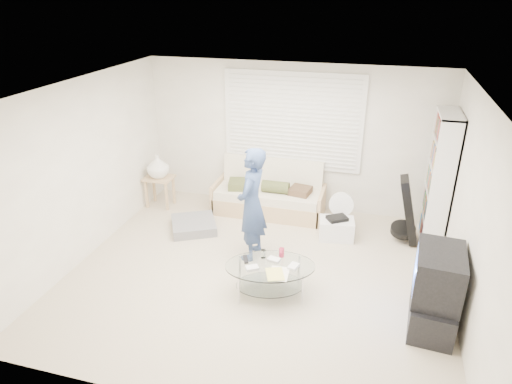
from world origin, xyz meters
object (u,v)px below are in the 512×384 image
(tv_unit, at_px, (435,291))
(futon_sofa, at_px, (269,196))
(coffee_table, at_px, (270,271))
(bookshelf, at_px, (439,179))

(tv_unit, bearing_deg, futon_sofa, 137.11)
(coffee_table, bearing_deg, bookshelf, 44.38)
(futon_sofa, bearing_deg, bookshelf, -5.08)
(bookshelf, relative_size, tv_unit, 2.05)
(bookshelf, bearing_deg, coffee_table, -135.62)
(tv_unit, distance_m, coffee_table, 1.93)
(futon_sofa, bearing_deg, coffee_table, -75.69)
(bookshelf, distance_m, coffee_table, 2.94)
(tv_unit, bearing_deg, coffee_table, 177.62)
(bookshelf, bearing_deg, futon_sofa, 174.92)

